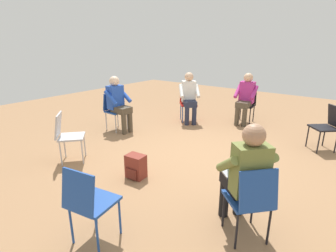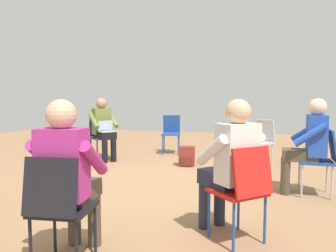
% 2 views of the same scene
% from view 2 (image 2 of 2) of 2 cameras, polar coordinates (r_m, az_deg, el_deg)
% --- Properties ---
extents(ground_plane, '(14.00, 14.00, 0.00)m').
position_cam_2_polar(ground_plane, '(4.93, -2.50, -9.67)').
color(ground_plane, '#99704C').
extents(chair_northwest, '(0.59, 0.58, 0.85)m').
position_cam_2_polar(chair_northwest, '(6.78, -11.67, -1.47)').
color(chair_northwest, '#1E4799').
rests_on(chair_northwest, ground).
extents(chair_northeast, '(0.58, 0.59, 0.85)m').
position_cam_2_polar(chair_northeast, '(6.13, 15.91, -2.23)').
color(chair_northeast, '#B7B7BC').
rests_on(chair_northeast, ground).
extents(chair_south, '(0.44, 0.47, 0.85)m').
position_cam_2_polar(chair_south, '(2.51, -18.47, -12.78)').
color(chair_south, black).
rests_on(chair_south, ground).
extents(chair_southeast, '(0.58, 0.59, 0.85)m').
position_cam_2_polar(chair_southeast, '(2.88, 12.86, -10.32)').
color(chair_southeast, red).
rests_on(chair_southeast, ground).
extents(chair_east, '(0.45, 0.42, 0.85)m').
position_cam_2_polar(chair_east, '(4.59, 25.23, -4.93)').
color(chair_east, '#1E4799').
rests_on(chair_east, ground).
extents(chair_north, '(0.46, 0.50, 0.85)m').
position_cam_2_polar(chair_north, '(7.29, 0.56, -0.90)').
color(chair_north, '#1E4799').
rests_on(chair_north, ground).
extents(person_with_laptop, '(0.64, 0.63, 1.24)m').
position_cam_2_polar(person_with_laptop, '(6.60, -11.16, 0.09)').
color(person_with_laptop, black).
rests_on(person_with_laptop, ground).
extents(person_in_blue, '(0.53, 0.51, 1.24)m').
position_cam_2_polar(person_in_blue, '(4.54, 23.24, -2.44)').
color(person_in_blue, '#4C4233').
rests_on(person_in_blue, ground).
extents(person_in_white, '(0.63, 0.63, 1.24)m').
position_cam_2_polar(person_in_white, '(2.96, 10.80, -5.93)').
color(person_in_white, '#23283D').
rests_on(person_in_white, ground).
extents(person_in_magenta, '(0.53, 0.54, 1.24)m').
position_cam_2_polar(person_in_magenta, '(2.60, -16.91, -7.58)').
color(person_in_magenta, '#4C4233').
rests_on(person_in_magenta, ground).
extents(backpack_near_laptop_user, '(0.30, 0.27, 0.36)m').
position_cam_2_polar(backpack_near_laptop_user, '(6.00, 3.29, -5.47)').
color(backpack_near_laptop_user, maroon).
rests_on(backpack_near_laptop_user, ground).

